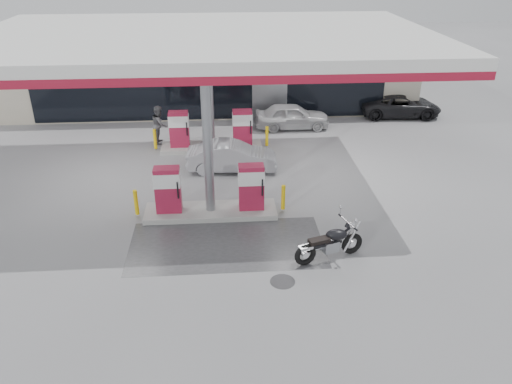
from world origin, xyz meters
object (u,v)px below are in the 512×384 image
at_px(pump_island_far, 211,134).
at_px(hatchback_silver, 232,157).
at_px(parked_motorcycle, 331,244).
at_px(parked_car_right, 400,105).
at_px(sedan_white, 292,116).
at_px(attendant, 160,124).
at_px(parked_car_left, 27,103).
at_px(pump_island_near, 210,195).

xyz_separation_m(pump_island_far, hatchback_silver, (0.84, -2.40, -0.11)).
xyz_separation_m(parked_motorcycle, parked_car_right, (6.47, 12.98, 0.08)).
bearing_deg(sedan_white, parked_car_right, -75.95).
xyz_separation_m(sedan_white, attendant, (-6.36, -1.51, 0.25)).
bearing_deg(pump_island_far, hatchback_silver, -70.67).
height_order(pump_island_far, parked_motorcycle, pump_island_far).
distance_m(sedan_white, parked_car_left, 14.42).
bearing_deg(sedan_white, pump_island_near, 155.00).
distance_m(pump_island_far, parked_motorcycle, 9.65).
bearing_deg(parked_car_left, parked_car_right, -106.25).
distance_m(pump_island_far, parked_car_right, 10.77).
height_order(pump_island_near, parked_motorcycle, pump_island_near).
relative_size(sedan_white, parked_car_right, 0.87).
xyz_separation_m(pump_island_far, attendant, (-2.37, 1.00, 0.16)).
xyz_separation_m(parked_motorcycle, parked_car_left, (-13.53, 14.98, 0.04)).
relative_size(attendant, parked_car_left, 0.46).
bearing_deg(pump_island_far, parked_car_left, 149.04).
relative_size(pump_island_near, sedan_white, 1.40).
relative_size(pump_island_near, parked_car_right, 1.21).
bearing_deg(parked_car_right, hatchback_silver, 128.67).
bearing_deg(hatchback_silver, pump_island_near, 170.55).
bearing_deg(hatchback_silver, sedan_white, -28.97).
bearing_deg(parked_motorcycle, hatchback_silver, 94.27).
height_order(pump_island_far, sedan_white, pump_island_far).
xyz_separation_m(pump_island_near, attendant, (-2.37, 7.00, 0.16)).
height_order(hatchback_silver, parked_car_left, hatchback_silver).
distance_m(pump_island_near, parked_car_left, 15.62).
distance_m(sedan_white, parked_car_right, 6.19).
xyz_separation_m(pump_island_far, parked_motorcycle, (3.53, -8.98, -0.20)).
height_order(parked_motorcycle, sedan_white, sedan_white).
bearing_deg(pump_island_near, parked_car_left, 129.81).
relative_size(pump_island_far, hatchback_silver, 1.41).
distance_m(pump_island_near, sedan_white, 9.40).
height_order(pump_island_near, pump_island_far, same).
xyz_separation_m(pump_island_near, hatchback_silver, (0.84, 3.60, -0.11)).
xyz_separation_m(pump_island_far, sedan_white, (3.99, 2.51, -0.08)).
bearing_deg(sedan_white, parked_motorcycle, 177.80).
xyz_separation_m(hatchback_silver, parked_car_right, (9.16, 6.40, -0.01)).
distance_m(pump_island_near, attendant, 7.39).
bearing_deg(sedan_white, hatchback_silver, 147.44).
bearing_deg(parked_car_right, sedan_white, 107.64).
relative_size(pump_island_near, parked_motorcycle, 2.35).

